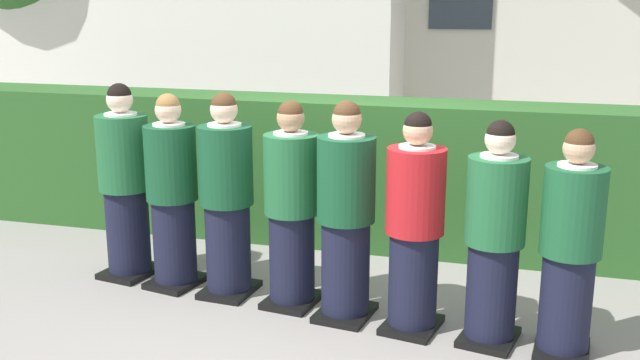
# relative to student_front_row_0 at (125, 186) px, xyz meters

# --- Properties ---
(ground_plane) EXTENTS (60.00, 60.00, 0.00)m
(ground_plane) POSITION_rel_student_front_row_0_xyz_m (1.82, -0.28, -0.81)
(ground_plane) COLOR gray
(student_front_row_0) EXTENTS (0.47, 0.57, 1.69)m
(student_front_row_0) POSITION_rel_student_front_row_0_xyz_m (0.00, 0.00, 0.00)
(student_front_row_0) COLOR black
(student_front_row_0) RESTS_ON ground
(student_front_row_1) EXTENTS (0.47, 0.54, 1.64)m
(student_front_row_1) POSITION_rel_student_front_row_0_xyz_m (0.50, -0.10, -0.03)
(student_front_row_1) COLOR black
(student_front_row_1) RESTS_ON ground
(student_front_row_2) EXTENTS (0.43, 0.54, 1.67)m
(student_front_row_2) POSITION_rel_student_front_row_0_xyz_m (1.01, -0.15, -0.01)
(student_front_row_2) COLOR black
(student_front_row_2) RESTS_ON ground
(student_front_row_3) EXTENTS (0.44, 0.51, 1.64)m
(student_front_row_3) POSITION_rel_student_front_row_0_xyz_m (1.57, -0.21, -0.03)
(student_front_row_3) COLOR black
(student_front_row_3) RESTS_ON ground
(student_front_row_4) EXTENTS (0.45, 0.52, 1.67)m
(student_front_row_4) POSITION_rel_student_front_row_0_xyz_m (2.04, -0.34, -0.01)
(student_front_row_4) COLOR black
(student_front_row_4) RESTS_ON ground
(student_in_red_blazer) EXTENTS (0.45, 0.55, 1.62)m
(student_in_red_blazer) POSITION_rel_student_front_row_0_xyz_m (2.57, -0.42, -0.03)
(student_in_red_blazer) COLOR black
(student_in_red_blazer) RESTS_ON ground
(student_front_row_6) EXTENTS (0.45, 0.54, 1.59)m
(student_front_row_6) POSITION_rel_student_front_row_0_xyz_m (3.13, -0.47, -0.05)
(student_front_row_6) COLOR black
(student_front_row_6) RESTS_ON ground
(student_front_row_7) EXTENTS (0.41, 0.48, 1.57)m
(student_front_row_7) POSITION_rel_student_front_row_0_xyz_m (3.63, -0.53, -0.06)
(student_front_row_7) COLOR black
(student_front_row_7) RESTS_ON ground
(hedge) EXTENTS (10.61, 0.70, 1.43)m
(hedge) POSITION_rel_student_front_row_0_xyz_m (1.82, 1.41, -0.09)
(hedge) COLOR #285623
(hedge) RESTS_ON ground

